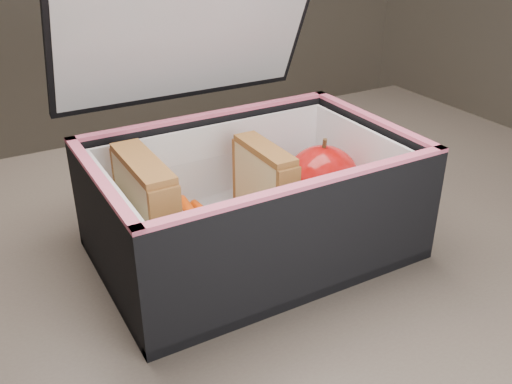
% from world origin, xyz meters
% --- Properties ---
extents(kitchen_table, '(1.20, 0.80, 0.75)m').
position_xyz_m(kitchen_table, '(0.00, 0.00, 0.66)').
color(kitchen_table, brown).
rests_on(kitchen_table, ground).
extents(lunch_bag, '(0.32, 0.30, 0.31)m').
position_xyz_m(lunch_bag, '(0.04, 0.01, 0.82)').
color(lunch_bag, black).
rests_on(lunch_bag, kitchen_table).
extents(plastic_tub, '(0.18, 0.13, 0.07)m').
position_xyz_m(plastic_tub, '(-0.01, 0.00, 0.80)').
color(plastic_tub, white).
rests_on(plastic_tub, lunch_bag).
extents(sandwich_left, '(0.03, 0.10, 0.12)m').
position_xyz_m(sandwich_left, '(-0.08, 0.00, 0.83)').
color(sandwich_left, '#E2C789').
rests_on(sandwich_left, plastic_tub).
extents(sandwich_right, '(0.03, 0.09, 0.10)m').
position_xyz_m(sandwich_right, '(0.05, 0.00, 0.82)').
color(sandwich_right, '#E2C789').
rests_on(sandwich_right, plastic_tub).
extents(carrot_sticks, '(0.05, 0.10, 0.03)m').
position_xyz_m(carrot_sticks, '(-0.02, 0.02, 0.79)').
color(carrot_sticks, '#FA3B00').
rests_on(carrot_sticks, plastic_tub).
extents(paper_napkin, '(0.10, 0.10, 0.01)m').
position_xyz_m(paper_napkin, '(0.13, 0.01, 0.77)').
color(paper_napkin, white).
rests_on(paper_napkin, lunch_bag).
extents(red_apple, '(0.11, 0.11, 0.09)m').
position_xyz_m(red_apple, '(0.13, 0.01, 0.81)').
color(red_apple, '#9B0500').
rests_on(red_apple, paper_napkin).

